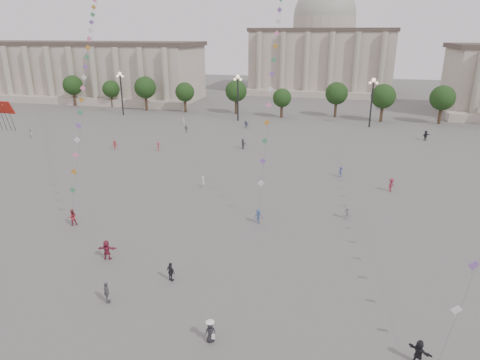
# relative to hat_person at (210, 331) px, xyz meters

# --- Properties ---
(ground) EXTENTS (360.00, 360.00, 0.00)m
(ground) POSITION_rel_hat_person_xyz_m (-2.25, 4.71, -0.81)
(ground) COLOR #5E5C59
(ground) RESTS_ON ground
(hall_west) EXTENTS (84.00, 26.22, 17.20)m
(hall_west) POSITION_rel_hat_person_xyz_m (-77.25, 98.60, 7.61)
(hall_west) COLOR #A89D8D
(hall_west) RESTS_ON ground
(hall_central) EXTENTS (48.30, 34.30, 35.50)m
(hall_central) POSITION_rel_hat_person_xyz_m (-2.25, 133.93, 13.42)
(hall_central) COLOR #A89D8D
(hall_central) RESTS_ON ground
(tree_row) EXTENTS (137.12, 5.12, 8.00)m
(tree_row) POSITION_rel_hat_person_xyz_m (-2.25, 82.71, 4.58)
(tree_row) COLOR #332619
(tree_row) RESTS_ON ground
(lamp_post_far_west) EXTENTS (2.00, 0.90, 10.65)m
(lamp_post_far_west) POSITION_rel_hat_person_xyz_m (-47.25, 74.71, 6.54)
(lamp_post_far_west) COLOR #262628
(lamp_post_far_west) RESTS_ON ground
(lamp_post_mid_west) EXTENTS (2.00, 0.90, 10.65)m
(lamp_post_mid_west) POSITION_rel_hat_person_xyz_m (-17.25, 74.71, 6.54)
(lamp_post_mid_west) COLOR #262628
(lamp_post_mid_west) RESTS_ON ground
(lamp_post_mid_east) EXTENTS (2.00, 0.90, 10.65)m
(lamp_post_mid_east) POSITION_rel_hat_person_xyz_m (12.75, 74.71, 6.54)
(lamp_post_mid_east) COLOR #262628
(lamp_post_mid_east) RESTS_ON ground
(person_crowd_0) EXTENTS (0.98, 0.47, 1.62)m
(person_crowd_0) POSITION_rel_hat_person_xyz_m (-13.55, 67.21, -0.00)
(person_crowd_0) COLOR #374A7C
(person_crowd_0) RESTS_ON ground
(person_crowd_1) EXTENTS (0.96, 0.88, 1.59)m
(person_crowd_1) POSITION_rel_hat_person_xyz_m (-52.95, 48.08, -0.02)
(person_crowd_1) COLOR silver
(person_crowd_1) RESTS_ON ground
(person_crowd_2) EXTENTS (1.18, 1.12, 1.60)m
(person_crowd_2) POSITION_rel_hat_person_xyz_m (-32.09, 43.92, -0.01)
(person_crowd_2) COLOR maroon
(person_crowd_2) RESTS_ON ground
(person_crowd_3) EXTENTS (1.57, 1.33, 1.70)m
(person_crowd_3) POSITION_rel_hat_person_xyz_m (13.34, 1.30, 0.03)
(person_crowd_3) COLOR black
(person_crowd_3) RESTS_ON ground
(person_crowd_4) EXTENTS (1.01, 1.45, 1.51)m
(person_crowd_4) POSITION_rel_hat_person_xyz_m (-13.38, 67.47, -0.06)
(person_crowd_4) COLOR #B6B5B1
(person_crowd_4) RESTS_ON ground
(person_crowd_6) EXTENTS (1.00, 0.60, 1.51)m
(person_crowd_6) POSITION_rel_hat_person_xyz_m (8.67, 22.97, -0.06)
(person_crowd_6) COLOR slate
(person_crowd_6) RESTS_ON ground
(person_crowd_8) EXTENTS (1.21, 1.32, 1.78)m
(person_crowd_8) POSITION_rel_hat_person_xyz_m (14.16, 33.43, 0.08)
(person_crowd_8) COLOR maroon
(person_crowd_8) RESTS_ON ground
(person_crowd_9) EXTENTS (1.73, 1.59, 1.92)m
(person_crowd_9) POSITION_rel_hat_person_xyz_m (22.90, 64.62, 0.15)
(person_crowd_9) COLOR black
(person_crowd_9) RESTS_ON ground
(person_crowd_10) EXTENTS (0.61, 0.69, 1.59)m
(person_crowd_10) POSITION_rel_hat_person_xyz_m (-27.92, 66.99, -0.02)
(person_crowd_10) COLOR silver
(person_crowd_10) RESTS_ON ground
(person_crowd_12) EXTENTS (1.57, 1.69, 1.89)m
(person_crowd_12) POSITION_rel_hat_person_xyz_m (-9.90, 49.83, 0.13)
(person_crowd_12) COLOR slate
(person_crowd_12) RESTS_ON ground
(person_crowd_13) EXTENTS (0.66, 0.67, 1.56)m
(person_crowd_13) POSITION_rel_hat_person_xyz_m (-10.29, 28.83, -0.03)
(person_crowd_13) COLOR white
(person_crowd_13) RESTS_ON ground
(person_crowd_16) EXTENTS (0.95, 0.40, 1.62)m
(person_crowd_16) POSITION_rel_hat_person_xyz_m (-24.58, 59.77, -0.00)
(person_crowd_16) COLOR slate
(person_crowd_16) RESTS_ON ground
(person_crowd_17) EXTENTS (0.82, 1.08, 1.48)m
(person_crowd_17) POSITION_rel_hat_person_xyz_m (-24.09, 44.89, -0.07)
(person_crowd_17) COLOR maroon
(person_crowd_17) RESTS_ON ground
(person_crowd_19) EXTENTS (0.89, 1.12, 1.52)m
(person_crowd_19) POSITION_rel_hat_person_xyz_m (7.58, 37.94, -0.05)
(person_crowd_19) COLOR #3A4783
(person_crowd_19) RESTS_ON ground
(tourist_1) EXTENTS (1.07, 0.83, 1.69)m
(tourist_1) POSITION_rel_hat_person_xyz_m (-5.53, 6.36, 0.03)
(tourist_1) COLOR #222328
(tourist_1) RESTS_ON ground
(tourist_2) EXTENTS (1.83, 0.92, 1.88)m
(tourist_2) POSITION_rel_hat_person_xyz_m (-12.67, 8.34, 0.13)
(tourist_2) COLOR maroon
(tourist_2) RESTS_ON ground
(tourist_3) EXTENTS (0.89, 1.11, 1.76)m
(tourist_3) POSITION_rel_hat_person_xyz_m (-9.12, 2.29, 0.07)
(tourist_3) COLOR slate
(tourist_3) RESTS_ON ground
(kite_flyer_0) EXTENTS (1.12, 1.12, 1.83)m
(kite_flyer_0) POSITION_rel_hat_person_xyz_m (-20.21, 14.05, 0.10)
(kite_flyer_0) COLOR maroon
(kite_flyer_0) RESTS_ON ground
(kite_flyer_1) EXTENTS (1.18, 0.98, 1.59)m
(kite_flyer_1) POSITION_rel_hat_person_xyz_m (-0.75, 19.44, -0.02)
(kite_flyer_1) COLOR #344976
(kite_flyer_1) RESTS_ON ground
(hat_person) EXTENTS (0.87, 0.79, 1.69)m
(hat_person) POSITION_rel_hat_person_xyz_m (0.00, 0.00, 0.00)
(hat_person) COLOR black
(hat_person) RESTS_ON ground
(dragon_kite) EXTENTS (2.56, 4.48, 15.51)m
(dragon_kite) POSITION_rel_hat_person_xyz_m (-18.13, 4.69, 12.83)
(dragon_kite) COLOR #AD1E12
(dragon_kite) RESTS_ON ground
(kite_train_west) EXTENTS (17.91, 41.39, 57.14)m
(kite_train_west) POSITION_rel_hat_person_xyz_m (-29.40, 36.09, 19.31)
(kite_train_west) COLOR #3F3F3F
(kite_train_west) RESTS_ON ground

